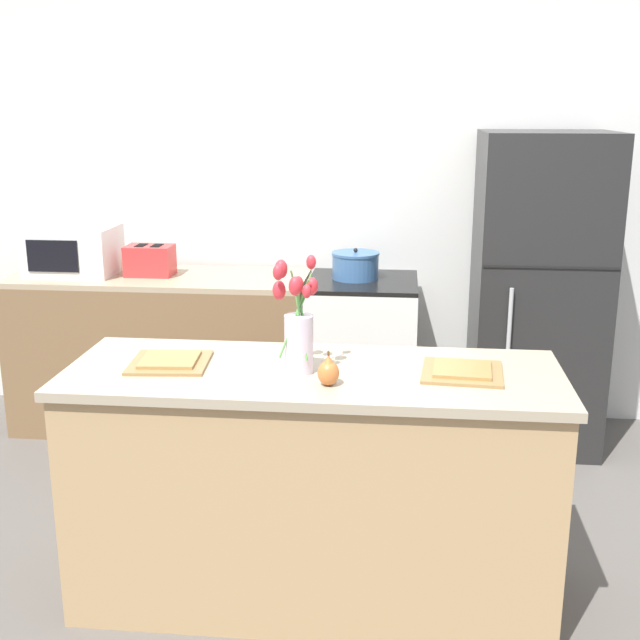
{
  "coord_description": "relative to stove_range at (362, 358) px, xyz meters",
  "views": [
    {
      "loc": [
        0.31,
        -2.73,
        1.85
      ],
      "look_at": [
        0.0,
        0.25,
        1.04
      ],
      "focal_mm": 45.0,
      "sensor_mm": 36.0,
      "label": 1
    }
  ],
  "objects": [
    {
      "name": "pear_figurine",
      "position": [
        -0.03,
        -1.75,
        0.51
      ],
      "size": [
        0.07,
        0.07,
        0.12
      ],
      "color": "#C66B33",
      "rests_on": "kitchen_island"
    },
    {
      "name": "microwave",
      "position": [
        -1.65,
        -0.0,
        0.59
      ],
      "size": [
        0.48,
        0.37,
        0.27
      ],
      "color": "white",
      "rests_on": "back_counter"
    },
    {
      "name": "toaster",
      "position": [
        -1.21,
        0.0,
        0.54
      ],
      "size": [
        0.28,
        0.18,
        0.17
      ],
      "color": "red",
      "rests_on": "back_counter"
    },
    {
      "name": "refrigerator",
      "position": [
        0.95,
        0.0,
        0.4
      ],
      "size": [
        0.68,
        0.67,
        1.71
      ],
      "color": "black",
      "rests_on": "ground_plane"
    },
    {
      "name": "cooking_pot",
      "position": [
        -0.05,
        0.03,
        0.53
      ],
      "size": [
        0.26,
        0.26,
        0.17
      ],
      "color": "#386093",
      "rests_on": "stove_range"
    },
    {
      "name": "kitchen_island",
      "position": [
        -0.1,
        -1.6,
        0.01
      ],
      "size": [
        1.8,
        0.66,
        0.92
      ],
      "color": "tan",
      "rests_on": "ground_plane"
    },
    {
      "name": "plate_setting_left",
      "position": [
        -0.63,
        -1.59,
        0.47
      ],
      "size": [
        0.3,
        0.3,
        0.02
      ],
      "color": "olive",
      "rests_on": "kitchen_island"
    },
    {
      "name": "back_counter",
      "position": [
        -1.16,
        0.0,
        0.0
      ],
      "size": [
        1.68,
        0.6,
        0.9
      ],
      "color": "brown",
      "rests_on": "ground_plane"
    },
    {
      "name": "ground_plane",
      "position": [
        -0.1,
        -1.6,
        -0.45
      ],
      "size": [
        10.0,
        10.0,
        0.0
      ],
      "primitive_type": "plane",
      "color": "#59544F"
    },
    {
      "name": "flower_vase",
      "position": [
        -0.15,
        -1.63,
        0.63
      ],
      "size": [
        0.15,
        0.14,
        0.42
      ],
      "color": "silver",
      "rests_on": "kitchen_island"
    },
    {
      "name": "plate_setting_right",
      "position": [
        0.43,
        -1.59,
        0.47
      ],
      "size": [
        0.3,
        0.3,
        0.02
      ],
      "color": "olive",
      "rests_on": "kitchen_island"
    },
    {
      "name": "stove_range",
      "position": [
        0.0,
        0.0,
        0.0
      ],
      "size": [
        0.6,
        0.61,
        0.9
      ],
      "color": "silver",
      "rests_on": "ground_plane"
    },
    {
      "name": "back_wall",
      "position": [
        -0.1,
        0.4,
        0.9
      ],
      "size": [
        5.2,
        0.08,
        2.7
      ],
      "color": "silver",
      "rests_on": "ground_plane"
    }
  ]
}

